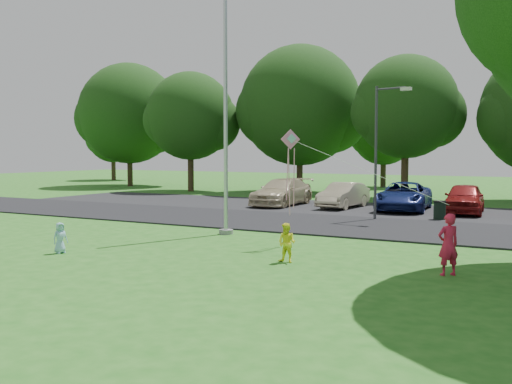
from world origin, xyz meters
The scene contains 12 objects.
ground centered at (0.00, 0.00, 0.00)m, with size 120.00×120.00×0.00m, color #24651A.
park_road centered at (0.00, 9.00, 0.03)m, with size 60.00×6.00×0.06m, color black.
parking_strip centered at (0.00, 15.50, 0.03)m, with size 42.00×7.00×0.06m, color black.
flagpole centered at (-3.50, 5.00, 4.17)m, with size 0.50×0.50×10.00m.
street_lamp centered at (0.17, 11.36, 3.37)m, with size 1.56×0.47×5.61m.
trash_can centered at (2.39, 12.54, 0.42)m, with size 0.53×0.53×0.84m.
tree_row centered at (1.59, 24.23, 5.71)m, with size 64.35×11.94×10.88m.
parked_cars centered at (0.20, 15.41, 0.75)m, with size 14.56×5.31×1.40m.
woman centered at (4.55, 1.66, 0.73)m, with size 0.53×0.35×1.46m, color red.
child_yellow centered at (0.58, 1.30, 0.52)m, with size 0.50×0.39×1.03m, color #FFFD28.
child_blue centered at (-5.69, -0.49, 0.44)m, with size 0.43×0.28×0.88m, color #90C6DD.
kite centered at (-0.30, 3.60, 2.80)m, with size 5.20×2.26×2.63m.
Camera 1 is at (6.79, -12.01, 2.87)m, focal length 40.00 mm.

